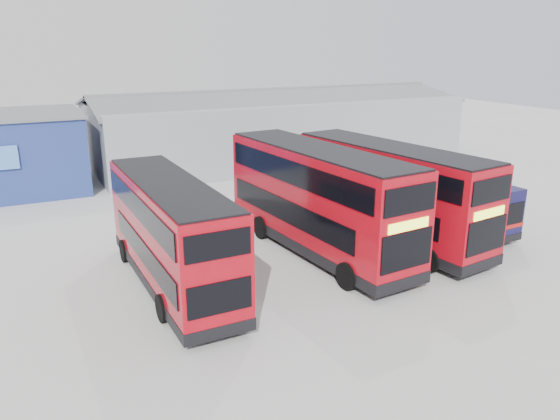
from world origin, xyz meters
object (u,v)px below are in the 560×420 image
(maintenance_shed, at_px, (276,127))
(double_decker_centre, at_px, (318,201))
(double_decker_left, at_px, (172,236))
(double_decker_right, at_px, (389,194))
(single_decker_blue, at_px, (428,196))

(maintenance_shed, relative_size, double_decker_centre, 2.55)
(maintenance_shed, bearing_deg, double_decker_left, -125.00)
(double_decker_right, bearing_deg, double_decker_centre, 169.33)
(maintenance_shed, xyz_separation_m, single_decker_blue, (-0.01, -19.29, -1.19))
(double_decker_left, relative_size, single_decker_blue, 0.99)
(maintenance_shed, distance_m, single_decker_blue, 19.33)
(double_decker_centre, height_order, single_decker_blue, double_decker_centre)
(double_decker_centre, bearing_deg, single_decker_blue, 5.26)
(double_decker_right, relative_size, single_decker_blue, 1.09)
(maintenance_shed, relative_size, single_decker_blue, 2.88)
(double_decker_left, distance_m, double_decker_right, 11.07)
(double_decker_left, height_order, single_decker_blue, double_decker_left)
(double_decker_centre, bearing_deg, double_decker_right, -8.01)
(double_decker_left, height_order, double_decker_right, double_decker_right)
(double_decker_right, bearing_deg, maintenance_shed, 71.56)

